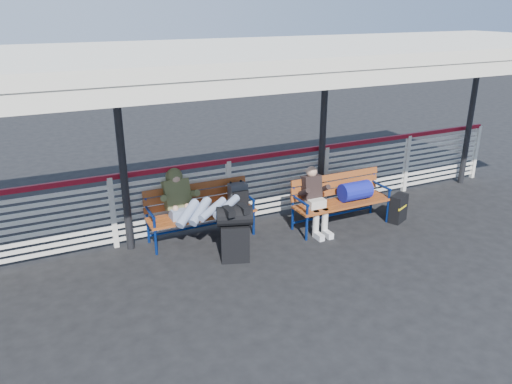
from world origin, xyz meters
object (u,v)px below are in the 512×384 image
bench_right (347,193)px  suitcase_side (398,208)px  luggage_stack (235,231)px  traveler_man (198,206)px  companion_person (315,199)px  bench_left (210,204)px

bench_right → suitcase_side: size_ratio=3.55×
luggage_stack → traveler_man: 0.77m
bench_right → companion_person: 0.67m
companion_person → suitcase_side: (1.60, -0.30, -0.34)m
bench_left → companion_person: 1.79m
bench_left → traveler_man: size_ratio=1.17×
bench_left → companion_person: companion_person is taller
luggage_stack → suitcase_side: 3.26m
bench_left → companion_person: (1.68, -0.62, 0.01)m
luggage_stack → companion_person: size_ratio=0.78×
bench_left → traveler_man: traveler_man is taller
bench_left → suitcase_side: bearing=-15.6°
traveler_man → luggage_stack: bearing=-61.2°
luggage_stack → companion_person: 1.69m
companion_person → suitcase_side: bearing=-10.5°
companion_person → suitcase_side: size_ratio=2.26×
traveler_man → bench_right: bearing=-5.6°
companion_person → luggage_stack: bearing=-167.5°
bench_left → traveler_man: 0.49m
bench_left → bench_right: same height
suitcase_side → luggage_stack: bearing=156.2°
bench_right → companion_person: size_ratio=1.57×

